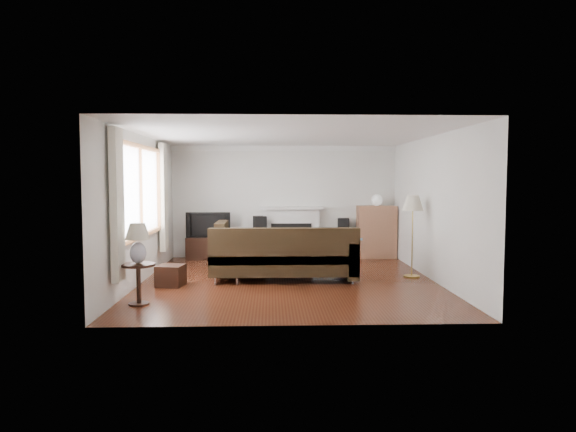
{
  "coord_description": "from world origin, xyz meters",
  "views": [
    {
      "loc": [
        -0.31,
        -8.77,
        1.74
      ],
      "look_at": [
        0.0,
        0.3,
        1.1
      ],
      "focal_mm": 32.0,
      "sensor_mm": 36.0,
      "label": 1
    }
  ],
  "objects_px": {
    "tv_stand": "(209,248)",
    "floor_lamp": "(412,236)",
    "bookshelf": "(376,232)",
    "side_table": "(139,284)",
    "sectional_sofa": "(284,255)",
    "coffee_table": "(284,253)"
  },
  "relations": [
    {
      "from": "tv_stand",
      "to": "coffee_table",
      "type": "distance_m",
      "value": 1.83
    },
    {
      "from": "side_table",
      "to": "floor_lamp",
      "type": "bearing_deg",
      "value": 23.46
    },
    {
      "from": "tv_stand",
      "to": "floor_lamp",
      "type": "xyz_separation_m",
      "value": [
        3.89,
        -2.25,
        0.49
      ]
    },
    {
      "from": "sectional_sofa",
      "to": "floor_lamp",
      "type": "xyz_separation_m",
      "value": [
        2.3,
        0.17,
        0.29
      ]
    },
    {
      "from": "sectional_sofa",
      "to": "side_table",
      "type": "xyz_separation_m",
      "value": [
        -2.07,
        -1.72,
        -0.15
      ]
    },
    {
      "from": "sectional_sofa",
      "to": "side_table",
      "type": "bearing_deg",
      "value": -140.16
    },
    {
      "from": "tv_stand",
      "to": "floor_lamp",
      "type": "relative_size",
      "value": 0.66
    },
    {
      "from": "tv_stand",
      "to": "side_table",
      "type": "relative_size",
      "value": 1.67
    },
    {
      "from": "bookshelf",
      "to": "sectional_sofa",
      "type": "bearing_deg",
      "value": -131.08
    },
    {
      "from": "bookshelf",
      "to": "floor_lamp",
      "type": "relative_size",
      "value": 0.79
    },
    {
      "from": "side_table",
      "to": "sectional_sofa",
      "type": "bearing_deg",
      "value": 39.84
    },
    {
      "from": "sectional_sofa",
      "to": "coffee_table",
      "type": "distance_m",
      "value": 1.62
    },
    {
      "from": "tv_stand",
      "to": "sectional_sofa",
      "type": "bearing_deg",
      "value": -56.87
    },
    {
      "from": "bookshelf",
      "to": "coffee_table",
      "type": "bearing_deg",
      "value": -157.95
    },
    {
      "from": "bookshelf",
      "to": "side_table",
      "type": "bearing_deg",
      "value": -135.19
    },
    {
      "from": "bookshelf",
      "to": "coffee_table",
      "type": "relative_size",
      "value": 0.95
    },
    {
      "from": "sectional_sofa",
      "to": "tv_stand",
      "type": "bearing_deg",
      "value": 123.13
    },
    {
      "from": "bookshelf",
      "to": "side_table",
      "type": "distance_m",
      "value": 5.92
    },
    {
      "from": "bookshelf",
      "to": "floor_lamp",
      "type": "height_order",
      "value": "floor_lamp"
    },
    {
      "from": "side_table",
      "to": "tv_stand",
      "type": "bearing_deg",
      "value": 83.38
    },
    {
      "from": "coffee_table",
      "to": "side_table",
      "type": "relative_size",
      "value": 2.11
    },
    {
      "from": "tv_stand",
      "to": "floor_lamp",
      "type": "distance_m",
      "value": 4.52
    }
  ]
}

